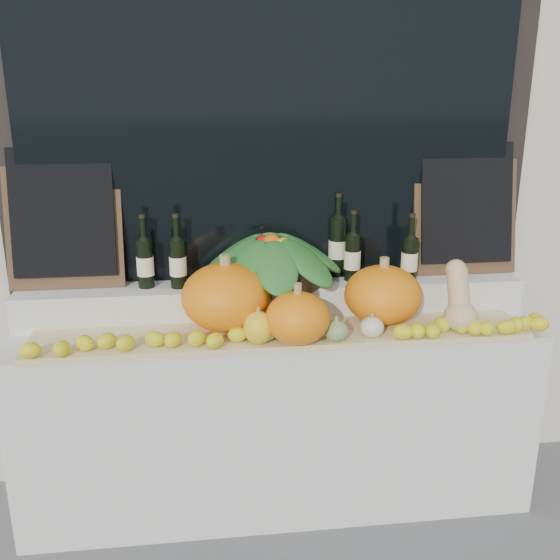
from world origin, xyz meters
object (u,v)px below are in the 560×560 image
object	(u,v)px
butternut_squash	(459,301)
pumpkin_left	(226,297)
produce_bowl	(272,259)
wine_bottle_tall	(337,246)
pumpkin_right	(383,295)

from	to	relation	value
butternut_squash	pumpkin_left	bearing A→B (deg)	173.20
produce_bowl	wine_bottle_tall	xyz separation A→B (m)	(0.32, 0.09, 0.03)
wine_bottle_tall	butternut_squash	bearing A→B (deg)	-41.55
pumpkin_right	butternut_squash	distance (m)	0.32
butternut_squash	produce_bowl	world-z (taller)	produce_bowl
pumpkin_right	wine_bottle_tall	xyz separation A→B (m)	(-0.14, 0.29, 0.15)
pumpkin_left	butternut_squash	size ratio (longest dim) A/B	1.31
butternut_squash	pumpkin_right	bearing A→B (deg)	160.09
produce_bowl	wine_bottle_tall	distance (m)	0.33
pumpkin_right	pumpkin_left	bearing A→B (deg)	179.35
pumpkin_left	wine_bottle_tall	size ratio (longest dim) A/B	0.97
wine_bottle_tall	produce_bowl	bearing A→B (deg)	-164.97
pumpkin_right	wine_bottle_tall	size ratio (longest dim) A/B	0.86
pumpkin_right	produce_bowl	size ratio (longest dim) A/B	0.49
produce_bowl	wine_bottle_tall	size ratio (longest dim) A/B	1.76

